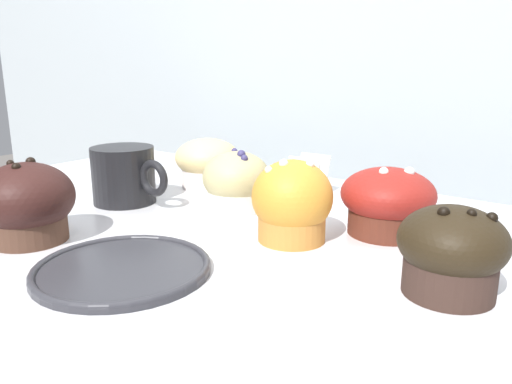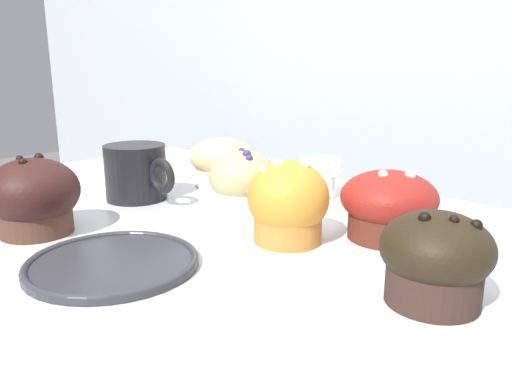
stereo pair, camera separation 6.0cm
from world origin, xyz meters
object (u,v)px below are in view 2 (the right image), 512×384
at_px(muffin_back_left, 435,258).
at_px(coffee_cup, 134,171).
at_px(muffin_back_right, 34,197).
at_px(muffin_front_center, 288,204).
at_px(muffin_back_center, 388,205).
at_px(serving_plate, 113,262).
at_px(muffin_front_right, 243,182).
at_px(muffin_front_left, 221,161).

height_order(muffin_back_left, coffee_cup, muffin_back_left).
xyz_separation_m(muffin_back_left, muffin_back_right, (-0.42, -0.15, 0.00)).
height_order(muffin_front_center, muffin_back_center, muffin_front_center).
distance_m(muffin_back_right, serving_plate, 0.16).
xyz_separation_m(muffin_front_right, muffin_back_center, (0.20, 0.03, 0.00)).
distance_m(muffin_back_center, coffee_cup, 0.37).
bearing_deg(muffin_front_right, muffin_front_center, -24.09).
height_order(muffin_front_left, serving_plate, muffin_front_left).
xyz_separation_m(muffin_front_center, muffin_back_right, (-0.23, -0.18, 0.00)).
bearing_deg(muffin_back_right, muffin_back_left, 19.96).
bearing_deg(coffee_cup, muffin_back_right, -75.11).
xyz_separation_m(muffin_back_center, coffee_cup, (-0.35, -0.11, 0.00)).
relative_size(muffin_front_right, coffee_cup, 0.69).
xyz_separation_m(muffin_back_left, muffin_back_center, (-0.11, 0.12, 0.00)).
relative_size(muffin_front_left, muffin_back_center, 0.94).
bearing_deg(muffin_front_center, coffee_cup, -176.10).
bearing_deg(muffin_back_center, muffin_back_left, -47.38).
xyz_separation_m(muffin_back_left, coffee_cup, (-0.46, 0.01, 0.00)).
height_order(muffin_back_right, muffin_front_left, muffin_back_right).
bearing_deg(muffin_back_left, muffin_back_right, -160.04).
bearing_deg(serving_plate, muffin_front_center, 66.04).
bearing_deg(serving_plate, muffin_back_right, -177.39).
bearing_deg(muffin_back_center, muffin_front_center, -131.29).
relative_size(muffin_front_center, muffin_back_left, 1.03).
bearing_deg(muffin_front_center, muffin_front_right, 155.91).
bearing_deg(muffin_front_center, muffin_back_center, 48.71).
bearing_deg(muffin_front_left, muffin_back_left, -20.29).
relative_size(coffee_cup, serving_plate, 0.79).
bearing_deg(muffin_front_right, coffee_cup, -152.65).
xyz_separation_m(muffin_back_left, muffin_front_right, (-0.31, 0.09, -0.00)).
xyz_separation_m(muffin_front_left, coffee_cup, (-0.03, -0.15, 0.00)).
height_order(muffin_back_left, serving_plate, muffin_back_left).
bearing_deg(muffin_front_right, muffin_back_right, -113.47).
bearing_deg(muffin_back_left, coffee_cup, 178.48).
bearing_deg(muffin_front_center, muffin_back_left, -9.58).
bearing_deg(muffin_front_center, muffin_back_right, -141.93).
bearing_deg(muffin_front_left, coffee_cup, -100.41).
distance_m(muffin_back_right, muffin_back_center, 0.41).
relative_size(muffin_front_center, coffee_cup, 0.71).
relative_size(muffin_back_right, coffee_cup, 0.78).
distance_m(muffin_front_left, serving_plate, 0.35).
relative_size(muffin_front_center, serving_plate, 0.56).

